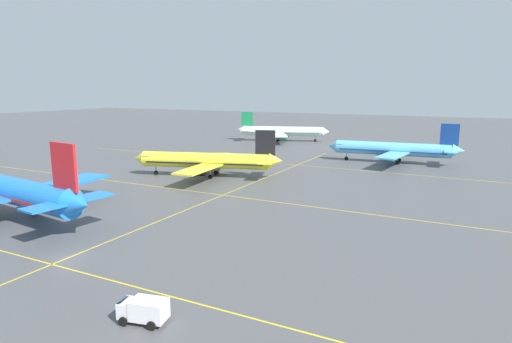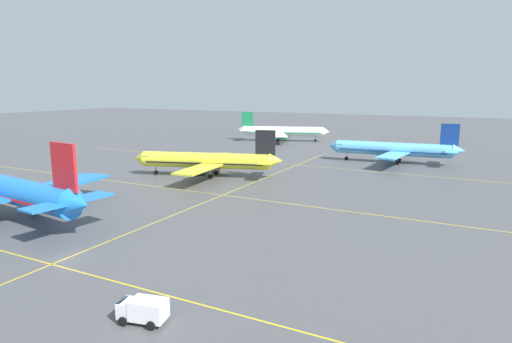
{
  "view_description": "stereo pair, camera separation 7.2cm",
  "coord_description": "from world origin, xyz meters",
  "views": [
    {
      "loc": [
        41.79,
        -32.62,
        19.53
      ],
      "look_at": [
        3.85,
        40.76,
        3.79
      ],
      "focal_mm": 30.64,
      "sensor_mm": 36.0,
      "label": 1
    },
    {
      "loc": [
        41.86,
        -32.59,
        19.53
      ],
      "look_at": [
        3.85,
        40.76,
        3.79
      ],
      "focal_mm": 30.64,
      "sensor_mm": 36.0,
      "label": 2
    }
  ],
  "objects": [
    {
      "name": "airliner_third_row",
      "position": [
        21.58,
        86.05,
        3.7
      ],
      "size": [
        34.85,
        29.93,
        10.83
      ],
      "color": "#5BB7E5",
      "rests_on": "ground"
    },
    {
      "name": "airliner_far_left_stand",
      "position": [
        -24.73,
        117.3,
        3.7
      ],
      "size": [
        33.97,
        29.05,
        10.83
      ],
      "color": "white",
      "rests_on": "ground"
    },
    {
      "name": "taxiway_markings",
      "position": [
        0.0,
        34.67,
        0.0
      ],
      "size": [
        144.09,
        121.0,
        0.01
      ],
      "color": "yellow",
      "rests_on": "ground"
    },
    {
      "name": "service_truck_red_van",
      "position": [
        17.69,
        -6.8,
        1.18
      ],
      "size": [
        4.41,
        2.87,
        2.1
      ],
      "color": "white",
      "rests_on": "ground"
    },
    {
      "name": "airliner_second_row",
      "position": [
        -12.11,
        47.87,
        3.66
      ],
      "size": [
        33.73,
        28.81,
        10.71
      ],
      "color": "yellow",
      "rests_on": "ground"
    },
    {
      "name": "airliner_front_gate",
      "position": [
        -21.81,
        7.63,
        4.3
      ],
      "size": [
        40.54,
        34.73,
        12.6
      ],
      "color": "blue",
      "rests_on": "ground"
    },
    {
      "name": "ground_plane",
      "position": [
        0.0,
        0.0,
        0.0
      ],
      "size": [
        600.0,
        600.0,
        0.0
      ],
      "primitive_type": "plane",
      "color": "#4C4C4F"
    }
  ]
}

